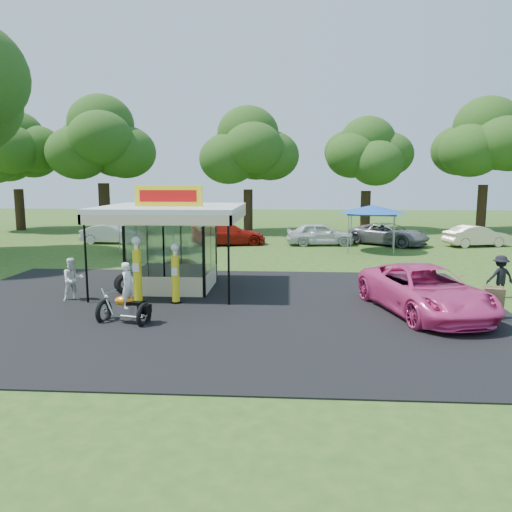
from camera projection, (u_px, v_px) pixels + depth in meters
The scene contains 24 objects.
ground at pixel (202, 325), 15.20m from camera, with size 120.00×120.00×0.00m, color #2C4D18.
asphalt_apron at pixel (212, 308), 17.17m from camera, with size 20.00×14.00×0.04m, color black.
gas_station_kiosk at pixel (173, 246), 19.99m from camera, with size 5.40×5.40×4.18m.
gas_pump_left at pixel (137, 271), 17.76m from camera, with size 0.45×0.45×2.43m.
gas_pump_right at pixel (175, 275), 17.70m from camera, with size 0.41×0.41×2.18m.
motorcycle at pixel (126, 299), 15.25m from camera, with size 1.76×1.12×2.00m.
spare_tires at pixel (125, 284), 19.34m from camera, with size 1.00×0.77×0.81m.
a_frame_sign at pixel (493, 304), 15.66m from camera, with size 0.64×0.66×1.07m.
kiosk_car at pixel (185, 268), 22.36m from camera, with size 1.13×2.82×0.96m, color yellow.
pink_sedan at pixel (425, 290), 16.41m from camera, with size 2.64×5.73×1.59m, color #E53E8A.
spectator_west at pixel (73, 279), 18.21m from camera, with size 0.77×0.60×1.59m, color white.
spectator_east_a at pixel (500, 276), 18.73m from camera, with size 1.03×0.60×1.60m, color black.
bg_car_a at pixel (111, 234), 34.63m from camera, with size 1.41×4.06×1.34m, color silver.
bg_car_b at pixel (228, 234), 33.87m from camera, with size 2.06×5.07×1.47m, color #A4160C.
bg_car_c at pixel (320, 234), 33.70m from camera, with size 1.83×4.53×1.54m, color silver.
bg_car_d at pixel (389, 234), 33.82m from camera, with size 2.49×5.39×1.50m, color slate.
bg_car_e at pixel (476, 236), 33.13m from camera, with size 1.47×4.22×1.39m, color beige.
tent_west at pixel (147, 208), 30.68m from camera, with size 4.21×4.21×2.95m.
tent_east at pixel (372, 209), 30.50m from camera, with size 4.11×4.11×2.87m.
oak_far_a at pixel (16, 156), 43.17m from camera, with size 8.47×8.47×10.04m.
oak_far_b at pixel (102, 146), 42.98m from camera, with size 9.52×9.52×11.36m.
oak_far_c at pixel (248, 155), 41.26m from camera, with size 8.62×8.62×10.16m.
oak_far_d at pixel (367, 160), 42.90m from camera, with size 8.02×8.02×9.55m.
oak_far_e at pixel (486, 148), 42.00m from camera, with size 9.27×9.27×11.04m.
Camera 1 is at (2.62, -14.57, 4.40)m, focal length 35.00 mm.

